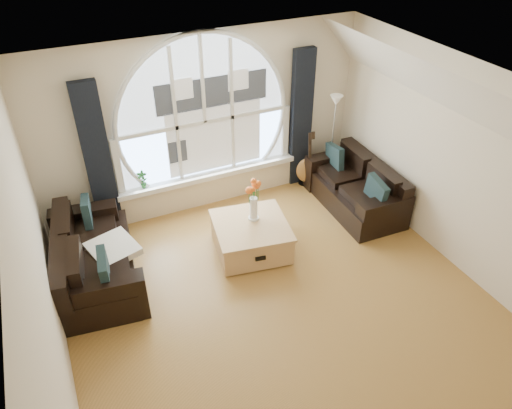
# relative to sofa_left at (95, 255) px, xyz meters

# --- Properties ---
(ground) EXTENTS (5.00, 5.50, 0.01)m
(ground) POSITION_rel_sofa_left_xyz_m (1.96, -1.58, -0.40)
(ground) COLOR brown
(ground) RESTS_ON ground
(ceiling) EXTENTS (5.00, 5.50, 0.01)m
(ceiling) POSITION_rel_sofa_left_xyz_m (1.96, -1.58, 2.30)
(ceiling) COLOR silver
(ceiling) RESTS_ON ground
(wall_back) EXTENTS (5.00, 0.01, 2.70)m
(wall_back) POSITION_rel_sofa_left_xyz_m (1.96, 1.17, 0.95)
(wall_back) COLOR beige
(wall_back) RESTS_ON ground
(wall_left) EXTENTS (0.01, 5.50, 2.70)m
(wall_left) POSITION_rel_sofa_left_xyz_m (-0.54, -1.58, 0.95)
(wall_left) COLOR beige
(wall_left) RESTS_ON ground
(wall_right) EXTENTS (0.01, 5.50, 2.70)m
(wall_right) POSITION_rel_sofa_left_xyz_m (4.46, -1.58, 0.95)
(wall_right) COLOR beige
(wall_right) RESTS_ON ground
(attic_slope) EXTENTS (0.92, 5.50, 0.72)m
(attic_slope) POSITION_rel_sofa_left_xyz_m (4.16, -1.58, 1.95)
(attic_slope) COLOR silver
(attic_slope) RESTS_ON ground
(arched_window) EXTENTS (2.60, 0.06, 2.15)m
(arched_window) POSITION_rel_sofa_left_xyz_m (1.96, 1.14, 1.23)
(arched_window) COLOR silver
(arched_window) RESTS_ON wall_back
(window_sill) EXTENTS (2.90, 0.22, 0.08)m
(window_sill) POSITION_rel_sofa_left_xyz_m (1.96, 1.07, 0.11)
(window_sill) COLOR white
(window_sill) RESTS_ON wall_back
(window_frame) EXTENTS (2.76, 0.08, 2.15)m
(window_frame) POSITION_rel_sofa_left_xyz_m (1.96, 1.11, 1.23)
(window_frame) COLOR white
(window_frame) RESTS_ON wall_back
(neighbor_house) EXTENTS (1.70, 0.02, 1.50)m
(neighbor_house) POSITION_rel_sofa_left_xyz_m (2.11, 1.12, 1.10)
(neighbor_house) COLOR silver
(neighbor_house) RESTS_ON wall_back
(curtain_left) EXTENTS (0.35, 0.12, 2.30)m
(curtain_left) POSITION_rel_sofa_left_xyz_m (0.36, 1.05, 0.75)
(curtain_left) COLOR black
(curtain_left) RESTS_ON ground
(curtain_right) EXTENTS (0.35, 0.12, 2.30)m
(curtain_right) POSITION_rel_sofa_left_xyz_m (3.56, 1.05, 0.75)
(curtain_right) COLOR black
(curtain_right) RESTS_ON ground
(sofa_left) EXTENTS (1.15, 1.93, 0.81)m
(sofa_left) POSITION_rel_sofa_left_xyz_m (0.00, 0.00, 0.00)
(sofa_left) COLOR black
(sofa_left) RESTS_ON ground
(sofa_right) EXTENTS (0.91, 1.74, 0.76)m
(sofa_right) POSITION_rel_sofa_left_xyz_m (3.98, -0.02, 0.00)
(sofa_right) COLOR black
(sofa_right) RESTS_ON ground
(coffee_chest) EXTENTS (1.16, 1.16, 0.49)m
(coffee_chest) POSITION_rel_sofa_left_xyz_m (2.06, -0.30, -0.15)
(coffee_chest) COLOR tan
(coffee_chest) RESTS_ON ground
(throw_blanket) EXTENTS (0.69, 0.69, 0.10)m
(throw_blanket) POSITION_rel_sofa_left_xyz_m (0.23, -0.10, 0.10)
(throw_blanket) COLOR silver
(throw_blanket) RESTS_ON sofa_left
(vase_flowers) EXTENTS (0.24, 0.24, 0.70)m
(vase_flowers) POSITION_rel_sofa_left_xyz_m (2.14, -0.21, 0.44)
(vase_flowers) COLOR white
(vase_flowers) RESTS_ON coffee_chest
(floor_lamp) EXTENTS (0.24, 0.24, 1.60)m
(floor_lamp) POSITION_rel_sofa_left_xyz_m (3.99, 0.74, 0.40)
(floor_lamp) COLOR #B2B2B2
(floor_lamp) RESTS_ON ground
(guitar) EXTENTS (0.41, 0.33, 1.06)m
(guitar) POSITION_rel_sofa_left_xyz_m (3.61, 0.84, 0.13)
(guitar) COLOR brown
(guitar) RESTS_ON ground
(potted_plant) EXTENTS (0.17, 0.14, 0.28)m
(potted_plant) POSITION_rel_sofa_left_xyz_m (0.92, 1.07, 0.29)
(potted_plant) COLOR #1E6023
(potted_plant) RESTS_ON window_sill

